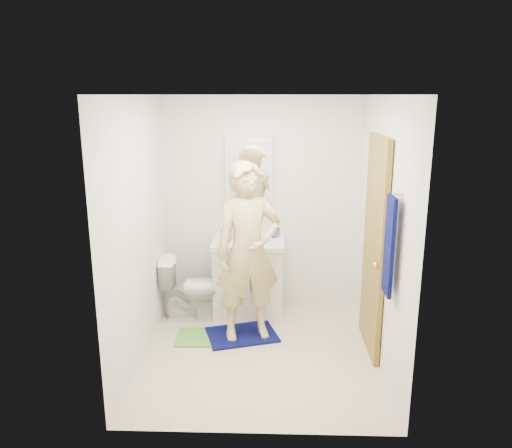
% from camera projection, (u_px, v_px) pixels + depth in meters
% --- Properties ---
extents(floor, '(2.20, 2.40, 0.02)m').
position_uv_depth(floor, '(260.00, 352.00, 4.81)').
color(floor, beige).
rests_on(floor, ground).
extents(ceiling, '(2.20, 2.40, 0.02)m').
position_uv_depth(ceiling, '(260.00, 93.00, 4.20)').
color(ceiling, white).
rests_on(ceiling, ground).
extents(wall_back, '(2.20, 0.02, 2.40)m').
position_uv_depth(wall_back, '(263.00, 203.00, 5.67)').
color(wall_back, silver).
rests_on(wall_back, ground).
extents(wall_front, '(2.20, 0.02, 2.40)m').
position_uv_depth(wall_front, '(255.00, 280.00, 3.33)').
color(wall_front, silver).
rests_on(wall_front, ground).
extents(wall_left, '(0.02, 2.40, 2.40)m').
position_uv_depth(wall_left, '(138.00, 231.00, 4.54)').
color(wall_left, silver).
rests_on(wall_left, ground).
extents(wall_right, '(0.02, 2.40, 2.40)m').
position_uv_depth(wall_right, '(384.00, 233.00, 4.47)').
color(wall_right, silver).
rests_on(wall_right, ground).
extents(vanity_cabinet, '(0.75, 0.55, 0.80)m').
position_uv_depth(vanity_cabinet, '(248.00, 278.00, 5.59)').
color(vanity_cabinet, white).
rests_on(vanity_cabinet, floor).
extents(countertop, '(0.79, 0.59, 0.05)m').
position_uv_depth(countertop, '(248.00, 242.00, 5.49)').
color(countertop, white).
rests_on(countertop, vanity_cabinet).
extents(sink_basin, '(0.40, 0.40, 0.03)m').
position_uv_depth(sink_basin, '(248.00, 241.00, 5.48)').
color(sink_basin, white).
rests_on(sink_basin, countertop).
extents(faucet, '(0.03, 0.03, 0.12)m').
position_uv_depth(faucet, '(249.00, 230.00, 5.64)').
color(faucet, silver).
rests_on(faucet, countertop).
extents(medicine_cabinet, '(0.50, 0.12, 0.70)m').
position_uv_depth(medicine_cabinet, '(249.00, 169.00, 5.51)').
color(medicine_cabinet, white).
rests_on(medicine_cabinet, wall_back).
extents(mirror_panel, '(0.46, 0.01, 0.66)m').
position_uv_depth(mirror_panel, '(249.00, 170.00, 5.45)').
color(mirror_panel, white).
rests_on(mirror_panel, wall_back).
extents(door, '(0.05, 0.80, 2.05)m').
position_uv_depth(door, '(374.00, 246.00, 4.66)').
color(door, olive).
rests_on(door, ground).
extents(door_knob, '(0.07, 0.07, 0.07)m').
position_uv_depth(door_knob, '(376.00, 265.00, 4.37)').
color(door_knob, gold).
rests_on(door_knob, door).
extents(towel, '(0.03, 0.24, 0.80)m').
position_uv_depth(towel, '(389.00, 246.00, 3.91)').
color(towel, '#070B47').
rests_on(towel, wall_right).
extents(towel_hook, '(0.06, 0.02, 0.02)m').
position_uv_depth(towel_hook, '(398.00, 193.00, 3.80)').
color(towel_hook, silver).
rests_on(towel_hook, wall_right).
extents(toilet, '(0.71, 0.44, 0.70)m').
position_uv_depth(toilet, '(192.00, 288.00, 5.47)').
color(toilet, white).
rests_on(toilet, floor).
extents(bath_mat, '(0.81, 0.68, 0.02)m').
position_uv_depth(bath_mat, '(242.00, 335.00, 5.12)').
color(bath_mat, '#070B47').
rests_on(bath_mat, floor).
extents(green_rug, '(0.49, 0.41, 0.02)m').
position_uv_depth(green_rug, '(200.00, 337.00, 5.07)').
color(green_rug, '#5DA737').
rests_on(green_rug, floor).
extents(soap_dispenser, '(0.12, 0.12, 0.21)m').
position_uv_depth(soap_dispenser, '(226.00, 232.00, 5.41)').
color(soap_dispenser, '#C75D83').
rests_on(soap_dispenser, countertop).
extents(toothbrush_cup, '(0.17, 0.17, 0.10)m').
position_uv_depth(toothbrush_cup, '(274.00, 233.00, 5.59)').
color(toothbrush_cup, '#613E89').
rests_on(toothbrush_cup, countertop).
extents(man, '(0.74, 0.58, 1.78)m').
position_uv_depth(man, '(248.00, 252.00, 4.86)').
color(man, tan).
rests_on(man, bath_mat).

